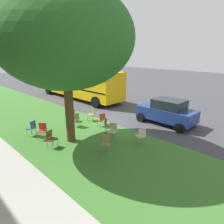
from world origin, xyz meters
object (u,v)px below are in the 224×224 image
object	(u,v)px
street_tree	(65,38)
chair_1	(107,124)
chair_6	(51,137)
chair_2	(141,135)
chair_7	(42,130)
chair_8	(102,119)
parked_car	(167,111)
chair_4	(76,119)
chair_0	(73,114)
school_bus	(79,81)
chair_3	(32,127)
chair_5	(106,142)
chair_10	(92,113)
chair_9	(113,130)

from	to	relation	value
street_tree	chair_1	distance (m)	5.11
chair_6	chair_2	bearing A→B (deg)	-131.56
chair_7	chair_8	world-z (taller)	same
parked_car	chair_4	bearing A→B (deg)	49.87
chair_0	school_bus	xyz separation A→B (m)	(5.56, -4.61, 1.24)
chair_6	chair_8	world-z (taller)	same
chair_1	chair_3	distance (m)	4.22
chair_6	parked_car	xyz separation A→B (m)	(-2.26, -7.02, 0.32)
street_tree	chair_5	size ratio (longest dim) A/B	8.55
chair_1	chair_5	world-z (taller)	same
parked_car	school_bus	size ratio (longest dim) A/B	0.36
chair_6	chair_10	distance (m)	4.33
chair_9	chair_10	size ratio (longest dim) A/B	1.00
chair_1	chair_5	size ratio (longest dim) A/B	1.00
chair_8	street_tree	bearing A→B (deg)	99.19
chair_9	school_bus	xyz separation A→B (m)	(9.45, -4.74, 1.24)
chair_0	parked_car	bearing A→B (deg)	-139.35
street_tree	chair_10	xyz separation A→B (m)	(1.76, -2.86, -4.60)
chair_1	chair_10	world-z (taller)	same
chair_1	school_bus	xyz separation A→B (m)	(8.58, -4.31, 1.24)
chair_5	school_bus	xyz separation A→B (m)	(10.31, -6.08, 1.24)
street_tree	chair_2	world-z (taller)	street_tree
street_tree	chair_0	world-z (taller)	street_tree
chair_8	school_bus	xyz separation A→B (m)	(7.64, -3.91, 1.24)
chair_5	parked_car	bearing A→B (deg)	-89.46
chair_6	chair_9	size ratio (longest dim) A/B	1.00
chair_5	chair_7	xyz separation A→B (m)	(3.57, 1.33, 0.00)
chair_10	school_bus	world-z (taller)	school_bus
street_tree	chair_6	distance (m)	4.74
chair_0	chair_8	distance (m)	2.19
chair_3	chair_5	distance (m)	4.62
chair_2	chair_9	xyz separation A→B (m)	(1.51, 0.49, 0.00)
chair_7	chair_9	xyz separation A→B (m)	(-2.71, -2.67, 0.00)
chair_6	chair_1	bearing A→B (deg)	-100.00
chair_3	chair_8	size ratio (longest dim) A/B	1.00
chair_0	chair_7	size ratio (longest dim) A/B	1.00
chair_4	chair_6	distance (m)	2.96
chair_2	chair_7	bearing A→B (deg)	36.80
chair_4	chair_5	distance (m)	3.96
chair_3	chair_9	bearing A→B (deg)	-140.41
chair_7	chair_4	bearing A→B (deg)	-83.65
chair_1	chair_5	bearing A→B (deg)	134.52
chair_1	school_bus	world-z (taller)	school_bus
chair_0	chair_6	distance (m)	3.86
chair_1	school_bus	bearing A→B (deg)	-26.70
chair_6	chair_7	xyz separation A→B (m)	(1.25, -0.19, 0.00)
chair_0	chair_10	world-z (taller)	same
street_tree	parked_car	distance (m)	7.62
chair_4	chair_6	xyz separation A→B (m)	(-1.52, 2.54, 0.00)
street_tree	chair_8	world-z (taller)	street_tree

